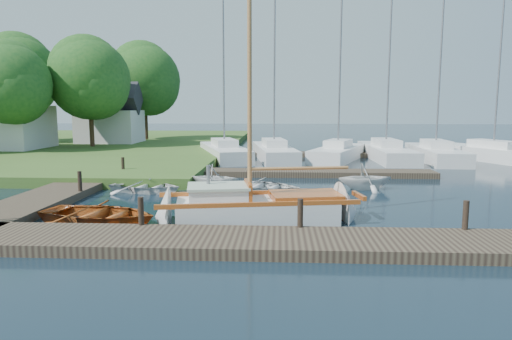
{
  "coord_description": "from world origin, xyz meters",
  "views": [
    {
      "loc": [
        0.93,
        -17.43,
        3.64
      ],
      "look_at": [
        0.0,
        0.0,
        1.2
      ],
      "focal_mm": 32.0,
      "sensor_mm": 36.0,
      "label": 1
    }
  ],
  "objects_px": {
    "tender_d": "(365,175)",
    "marina_boat_1": "(274,151)",
    "mooring_post_1": "(141,211)",
    "house_a": "(2,116)",
    "tender_c": "(261,184)",
    "house_c": "(110,119)",
    "mooring_post_5": "(123,165)",
    "tree_2": "(10,83)",
    "mooring_post_2": "(300,213)",
    "tree_7": "(145,79)",
    "tender_a": "(146,184)",
    "mooring_post_4": "(80,181)",
    "marina_boat_4": "(436,152)",
    "tree_4": "(19,75)",
    "sailboat": "(261,210)",
    "marina_boat_5": "(493,153)",
    "tender_b": "(214,175)",
    "dinghy": "(99,211)",
    "mooring_post_3": "(466,215)",
    "marina_boat_2": "(338,152)",
    "marina_boat_0": "(224,151)",
    "tree_3": "(89,78)",
    "marina_boat_3": "(386,151)"
  },
  "relations": [
    {
      "from": "tender_d",
      "to": "marina_boat_1",
      "type": "relative_size",
      "value": 0.22
    },
    {
      "from": "house_c",
      "to": "house_a",
      "type": "bearing_deg",
      "value": -135.0
    },
    {
      "from": "marina_boat_1",
      "to": "marina_boat_3",
      "type": "xyz_separation_m",
      "value": [
        7.77,
        0.3,
        0.01
      ]
    },
    {
      "from": "tender_c",
      "to": "marina_boat_4",
      "type": "xyz_separation_m",
      "value": [
        11.26,
        12.1,
        0.22
      ]
    },
    {
      "from": "tender_c",
      "to": "mooring_post_2",
      "type": "bearing_deg",
      "value": -148.05
    },
    {
      "from": "mooring_post_5",
      "to": "tree_2",
      "type": "xyz_separation_m",
      "value": [
        -11.0,
        9.05,
        4.55
      ]
    },
    {
      "from": "dinghy",
      "to": "tree_7",
      "type": "height_order",
      "value": "tree_7"
    },
    {
      "from": "house_c",
      "to": "tree_2",
      "type": "distance_m",
      "value": 9.29
    },
    {
      "from": "dinghy",
      "to": "marina_boat_5",
      "type": "height_order",
      "value": "marina_boat_5"
    },
    {
      "from": "tender_a",
      "to": "marina_boat_5",
      "type": "bearing_deg",
      "value": -46.62
    },
    {
      "from": "tender_c",
      "to": "house_c",
      "type": "height_order",
      "value": "house_c"
    },
    {
      "from": "mooring_post_4",
      "to": "tree_7",
      "type": "relative_size",
      "value": 0.09
    },
    {
      "from": "mooring_post_1",
      "to": "tender_a",
      "type": "bearing_deg",
      "value": 105.51
    },
    {
      "from": "tree_2",
      "to": "tree_4",
      "type": "bearing_deg",
      "value": 116.57
    },
    {
      "from": "tree_7",
      "to": "tender_b",
      "type": "bearing_deg",
      "value": -66.99
    },
    {
      "from": "dinghy",
      "to": "house_c",
      "type": "relative_size",
      "value": 0.72
    },
    {
      "from": "tender_d",
      "to": "tree_7",
      "type": "relative_size",
      "value": 0.25
    },
    {
      "from": "mooring_post_5",
      "to": "tree_7",
      "type": "xyz_separation_m",
      "value": [
        -5.0,
        21.05,
        5.5
      ]
    },
    {
      "from": "mooring_post_3",
      "to": "tree_4",
      "type": "relative_size",
      "value": 0.08
    },
    {
      "from": "mooring_post_1",
      "to": "house_a",
      "type": "xyz_separation_m",
      "value": [
        -17.0,
        21.0,
        2.26
      ]
    },
    {
      "from": "mooring_post_1",
      "to": "marina_boat_4",
      "type": "height_order",
      "value": "marina_boat_4"
    },
    {
      "from": "mooring_post_1",
      "to": "tree_3",
      "type": "bearing_deg",
      "value": 115.51
    },
    {
      "from": "marina_boat_3",
      "to": "house_c",
      "type": "height_order",
      "value": "marina_boat_3"
    },
    {
      "from": "mooring_post_3",
      "to": "marina_boat_0",
      "type": "relative_size",
      "value": 0.08
    },
    {
      "from": "tender_c",
      "to": "tree_7",
      "type": "distance_m",
      "value": 27.9
    },
    {
      "from": "tender_b",
      "to": "tree_3",
      "type": "distance_m",
      "value": 20.35
    },
    {
      "from": "marina_boat_2",
      "to": "marina_boat_5",
      "type": "xyz_separation_m",
      "value": [
        10.33,
        0.09,
        -0.0
      ]
    },
    {
      "from": "marina_boat_2",
      "to": "marina_boat_0",
      "type": "bearing_deg",
      "value": 108.32
    },
    {
      "from": "dinghy",
      "to": "marina_boat_4",
      "type": "relative_size",
      "value": 0.32
    },
    {
      "from": "house_c",
      "to": "tree_3",
      "type": "xyz_separation_m",
      "value": [
        0.0,
        -3.95,
        3.23
      ]
    },
    {
      "from": "mooring_post_3",
      "to": "tender_b",
      "type": "height_order",
      "value": "tender_b"
    },
    {
      "from": "tree_3",
      "to": "tree_4",
      "type": "distance_m",
      "value": 8.96
    },
    {
      "from": "mooring_post_1",
      "to": "dinghy",
      "type": "relative_size",
      "value": 0.21
    },
    {
      "from": "mooring_post_2",
      "to": "sailboat",
      "type": "relative_size",
      "value": 0.08
    },
    {
      "from": "marina_boat_4",
      "to": "house_a",
      "type": "bearing_deg",
      "value": 88.6
    },
    {
      "from": "mooring_post_2",
      "to": "tender_a",
      "type": "distance_m",
      "value": 9.1
    },
    {
      "from": "tender_b",
      "to": "marina_boat_5",
      "type": "distance_m",
      "value": 20.53
    },
    {
      "from": "tender_b",
      "to": "tree_3",
      "type": "relative_size",
      "value": 0.26
    },
    {
      "from": "mooring_post_5",
      "to": "tree_4",
      "type": "distance_m",
      "value": 23.4
    },
    {
      "from": "tender_d",
      "to": "tree_7",
      "type": "bearing_deg",
      "value": 26.36
    },
    {
      "from": "mooring_post_5",
      "to": "tender_b",
      "type": "distance_m",
      "value": 5.62
    },
    {
      "from": "mooring_post_3",
      "to": "mooring_post_4",
      "type": "bearing_deg",
      "value": 158.96
    },
    {
      "from": "sailboat",
      "to": "tender_a",
      "type": "xyz_separation_m",
      "value": [
        -5.15,
        4.72,
        -0.02
      ]
    },
    {
      "from": "mooring_post_1",
      "to": "mooring_post_2",
      "type": "distance_m",
      "value": 4.5
    },
    {
      "from": "mooring_post_4",
      "to": "house_a",
      "type": "relative_size",
      "value": 0.13
    },
    {
      "from": "mooring_post_4",
      "to": "tree_2",
      "type": "bearing_deg",
      "value": 128.05
    },
    {
      "from": "tree_2",
      "to": "tender_b",
      "type": "bearing_deg",
      "value": -35.86
    },
    {
      "from": "marina_boat_1",
      "to": "mooring_post_4",
      "type": "bearing_deg",
      "value": 143.67
    },
    {
      "from": "dinghy",
      "to": "marina_boat_4",
      "type": "xyz_separation_m",
      "value": [
        16.13,
        17.46,
        0.18
      ]
    },
    {
      "from": "mooring_post_2",
      "to": "mooring_post_3",
      "type": "distance_m",
      "value": 4.5
    }
  ]
}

